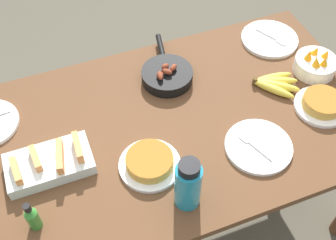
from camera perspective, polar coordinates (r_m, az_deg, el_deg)
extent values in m
plane|color=#565142|center=(2.29, 0.00, -12.24)|extent=(14.00, 14.00, 0.00)
cube|color=brown|center=(1.67, 0.00, -1.02)|extent=(1.67, 0.94, 0.03)
cylinder|color=brown|center=(2.46, 13.61, 5.82)|extent=(0.07, 0.07, 0.71)
ellipsoid|color=gold|center=(1.81, 14.05, 4.10)|extent=(0.14, 0.17, 0.04)
ellipsoid|color=gold|center=(1.83, 14.41, 4.56)|extent=(0.18, 0.15, 0.04)
ellipsoid|color=gold|center=(1.85, 14.29, 5.12)|extent=(0.19, 0.10, 0.04)
ellipsoid|color=gold|center=(1.86, 13.92, 5.56)|extent=(0.18, 0.05, 0.04)
cylinder|color=#4C3819|center=(1.83, 11.67, 5.13)|extent=(0.02, 0.02, 0.04)
cube|color=silver|center=(1.58, -15.75, -5.75)|extent=(0.31, 0.17, 0.05)
cube|color=#ED8E4C|center=(1.55, -19.88, -6.53)|extent=(0.03, 0.11, 0.04)
cube|color=#ED8E4C|center=(1.56, -17.49, -5.01)|extent=(0.03, 0.10, 0.04)
cube|color=#ED8E4C|center=(1.54, -14.41, -4.80)|extent=(0.04, 0.13, 0.04)
cube|color=#ED8E4C|center=(1.54, -12.09, -3.65)|extent=(0.03, 0.12, 0.05)
cylinder|color=black|center=(1.82, -0.12, 5.55)|extent=(0.21, 0.21, 0.01)
cylinder|color=black|center=(1.80, -0.12, 6.13)|extent=(0.22, 0.22, 0.04)
cylinder|color=black|center=(1.92, -1.02, 9.99)|extent=(0.05, 0.15, 0.02)
ellipsoid|color=brown|center=(1.76, -0.13, 6.57)|extent=(0.05, 0.05, 0.03)
ellipsoid|color=brown|center=(1.79, -0.38, 7.27)|extent=(0.04, 0.04, 0.03)
ellipsoid|color=brown|center=(1.74, -1.05, 6.05)|extent=(0.04, 0.05, 0.03)
ellipsoid|color=brown|center=(1.78, 0.74, 7.12)|extent=(0.05, 0.05, 0.03)
ellipsoid|color=brown|center=(1.75, -1.11, 6.15)|extent=(0.04, 0.04, 0.03)
cylinder|color=white|center=(1.82, 20.01, 1.74)|extent=(0.22, 0.22, 0.02)
cylinder|color=gold|center=(1.80, 20.23, 2.28)|extent=(0.16, 0.16, 0.04)
cylinder|color=#9F6624|center=(1.79, 20.40, 2.70)|extent=(0.16, 0.16, 0.00)
cylinder|color=white|center=(1.54, -2.47, -6.13)|extent=(0.23, 0.23, 0.02)
cylinder|color=gold|center=(1.52, -2.51, -5.59)|extent=(0.17, 0.17, 0.04)
cylinder|color=#9F6624|center=(1.50, -2.53, -5.18)|extent=(0.17, 0.17, 0.00)
cylinder|color=white|center=(1.62, 12.15, -3.53)|extent=(0.26, 0.26, 0.02)
cylinder|color=silver|center=(1.60, 12.34, -4.15)|extent=(0.05, 0.11, 0.01)
cube|color=silver|center=(1.62, 10.29, -2.49)|extent=(0.04, 0.05, 0.00)
cylinder|color=white|center=(2.06, 13.58, 10.63)|extent=(0.26, 0.26, 0.02)
cylinder|color=silver|center=(2.07, 13.16, 11.22)|extent=(0.06, 0.11, 0.01)
cube|color=silver|center=(2.04, 15.09, 10.10)|extent=(0.04, 0.05, 0.00)
cube|color=silver|center=(1.80, -21.42, 1.04)|extent=(0.05, 0.03, 0.00)
cylinder|color=white|center=(1.95, 19.28, 7.02)|extent=(0.18, 0.18, 0.07)
cone|color=orange|center=(1.93, 20.63, 8.34)|extent=(0.03, 0.04, 0.05)
cone|color=orange|center=(1.94, 19.41, 8.81)|extent=(0.05, 0.05, 0.05)
cone|color=orange|center=(1.90, 18.55, 8.31)|extent=(0.05, 0.05, 0.05)
cone|color=orange|center=(1.88, 19.44, 7.41)|extent=(0.06, 0.06, 0.06)
cone|color=orange|center=(1.90, 20.42, 7.37)|extent=(0.05, 0.04, 0.05)
cylinder|color=teal|center=(1.40, 2.71, -8.92)|extent=(0.09, 0.09, 0.19)
cylinder|color=black|center=(1.30, 2.89, -6.48)|extent=(0.07, 0.07, 0.03)
cylinder|color=#337F2D|center=(1.46, -17.76, -12.70)|extent=(0.04, 0.04, 0.08)
cone|color=#337F2D|center=(1.42, -18.29, -11.72)|extent=(0.04, 0.04, 0.02)
cylinder|color=black|center=(1.40, -18.55, -11.23)|extent=(0.02, 0.02, 0.03)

